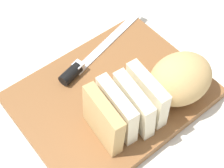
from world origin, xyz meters
TOP-DOWN VIEW (x-y plane):
  - ground_plane at (0.00, 0.00)m, footprint 3.00×3.00m
  - cutting_board at (0.00, 0.00)m, footprint 0.39×0.31m
  - bread_loaf at (-0.05, 0.08)m, footprint 0.27×0.13m
  - bread_knife at (0.01, -0.09)m, footprint 0.29×0.10m
  - crumb_near_knife at (0.04, 0.02)m, footprint 0.01×0.01m
  - crumb_near_loaf at (-0.09, -0.02)m, footprint 0.00×0.00m

SIDE VIEW (x-z plane):
  - ground_plane at x=0.00m, z-range 0.00..0.00m
  - cutting_board at x=0.00m, z-range 0.00..0.03m
  - crumb_near_loaf at x=-0.09m, z-range 0.03..0.03m
  - crumb_near_knife at x=0.04m, z-range 0.03..0.03m
  - bread_knife at x=0.01m, z-range 0.02..0.05m
  - bread_loaf at x=-0.05m, z-range 0.02..0.13m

